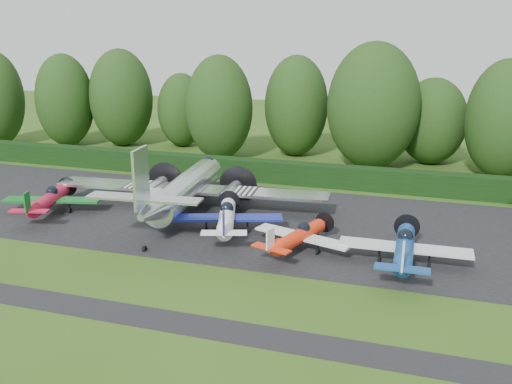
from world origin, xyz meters
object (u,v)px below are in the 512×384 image
(light_plane_white, at_px, (227,218))
(light_plane_blue, at_px, (405,248))
(transport_plane, at_px, (184,189))
(light_plane_red, at_px, (49,199))
(light_plane_orange, at_px, (299,236))

(light_plane_white, height_order, light_plane_blue, light_plane_blue)
(transport_plane, height_order, light_plane_white, transport_plane)
(transport_plane, bearing_deg, light_plane_white, -30.33)
(light_plane_red, bearing_deg, light_plane_white, 14.87)
(transport_plane, bearing_deg, light_plane_orange, -20.53)
(light_plane_white, bearing_deg, light_plane_red, -162.04)
(transport_plane, height_order, light_plane_red, transport_plane)
(light_plane_red, relative_size, light_plane_orange, 1.12)
(light_plane_red, xyz_separation_m, light_plane_orange, (20.27, -1.60, -0.13))
(light_plane_blue, bearing_deg, light_plane_white, 171.77)
(transport_plane, xyz_separation_m, light_plane_white, (4.81, -3.46, -0.72))
(transport_plane, relative_size, light_plane_orange, 3.10)
(light_plane_blue, bearing_deg, light_plane_orange, 177.25)
(light_plane_orange, bearing_deg, light_plane_white, 146.26)
(light_plane_red, xyz_separation_m, light_plane_white, (14.69, -0.01, 0.04))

